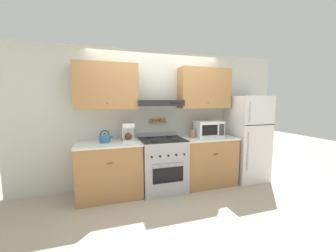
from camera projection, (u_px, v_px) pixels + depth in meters
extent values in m
plane|color=#B2A38E|center=(168.00, 197.00, 3.49)|extent=(16.00, 16.00, 0.00)
cube|color=silver|center=(157.00, 119.00, 4.02)|extent=(5.20, 0.08, 2.55)
cube|color=#AD7A47|center=(107.00, 86.00, 3.47)|extent=(1.04, 0.33, 0.77)
sphere|color=brown|center=(107.00, 103.00, 3.34)|extent=(0.02, 0.02, 0.02)
cube|color=#AD7A47|center=(204.00, 88.00, 4.03)|extent=(1.02, 0.33, 0.77)
sphere|color=brown|center=(208.00, 103.00, 3.90)|extent=(0.02, 0.02, 0.02)
cube|color=#232326|center=(160.00, 103.00, 3.77)|extent=(0.85, 0.37, 0.10)
cube|color=black|center=(175.00, 103.00, 3.66)|extent=(0.20, 0.01, 0.05)
cube|color=#AD7A47|center=(158.00, 122.00, 3.95)|extent=(0.34, 0.07, 0.02)
cylinder|color=olive|center=(151.00, 120.00, 3.90)|extent=(0.03, 0.03, 0.06)
cylinder|color=olive|center=(154.00, 120.00, 3.92)|extent=(0.03, 0.03, 0.06)
cylinder|color=olive|center=(158.00, 120.00, 3.94)|extent=(0.03, 0.03, 0.06)
cylinder|color=olive|center=(161.00, 120.00, 3.96)|extent=(0.03, 0.03, 0.06)
cylinder|color=olive|center=(164.00, 120.00, 3.99)|extent=(0.03, 0.03, 0.06)
cube|color=#AD7A47|center=(110.00, 170.00, 3.49)|extent=(1.04, 0.66, 0.89)
cube|color=white|center=(109.00, 144.00, 3.43)|extent=(1.06, 0.68, 0.03)
cylinder|color=brown|center=(110.00, 164.00, 3.14)|extent=(0.10, 0.01, 0.01)
cube|color=#AD7A47|center=(207.00, 161.00, 4.04)|extent=(1.02, 0.66, 0.89)
cube|color=white|center=(207.00, 138.00, 3.99)|extent=(1.04, 0.68, 0.03)
cylinder|color=brown|center=(216.00, 154.00, 3.69)|extent=(0.10, 0.01, 0.01)
cube|color=#ADAFB5|center=(162.00, 165.00, 3.74)|extent=(0.78, 0.69, 0.93)
cube|color=black|center=(168.00, 175.00, 3.42)|extent=(0.53, 0.01, 0.26)
cylinder|color=#ADAFB5|center=(169.00, 165.00, 3.37)|extent=(0.55, 0.02, 0.02)
cube|color=black|center=(162.00, 139.00, 3.69)|extent=(0.78, 0.69, 0.01)
cylinder|color=#232326|center=(154.00, 141.00, 3.47)|extent=(0.11, 0.11, 0.02)
cylinder|color=#232326|center=(175.00, 140.00, 3.58)|extent=(0.11, 0.11, 0.02)
cylinder|color=#232326|center=(150.00, 137.00, 3.78)|extent=(0.11, 0.11, 0.02)
cylinder|color=#232326|center=(169.00, 136.00, 3.90)|extent=(0.11, 0.11, 0.02)
cylinder|color=black|center=(152.00, 157.00, 3.29)|extent=(0.03, 0.02, 0.03)
cylinder|color=black|center=(160.00, 156.00, 3.33)|extent=(0.03, 0.02, 0.03)
cylinder|color=black|center=(168.00, 156.00, 3.37)|extent=(0.03, 0.02, 0.03)
cylinder|color=black|center=(176.00, 155.00, 3.41)|extent=(0.03, 0.02, 0.03)
cylinder|color=black|center=(184.00, 154.00, 3.46)|extent=(0.03, 0.02, 0.03)
cube|color=#ADAFB5|center=(158.00, 134.00, 3.99)|extent=(0.78, 0.04, 0.08)
cube|color=white|center=(247.00, 138.00, 4.24)|extent=(0.68, 0.69, 1.72)
cube|color=black|center=(260.00, 125.00, 3.87)|extent=(0.68, 0.01, 0.01)
cylinder|color=#ADAFB5|center=(250.00, 113.00, 3.75)|extent=(0.02, 0.02, 0.38)
cylinder|color=#ADAFB5|center=(248.00, 151.00, 3.84)|extent=(0.02, 0.02, 0.72)
cylinder|color=teal|center=(105.00, 139.00, 3.43)|extent=(0.17, 0.17, 0.11)
ellipsoid|color=teal|center=(105.00, 136.00, 3.43)|extent=(0.16, 0.16, 0.06)
sphere|color=black|center=(105.00, 133.00, 3.42)|extent=(0.02, 0.02, 0.02)
cylinder|color=teal|center=(110.00, 138.00, 3.46)|extent=(0.11, 0.04, 0.09)
torus|color=black|center=(105.00, 135.00, 3.42)|extent=(0.15, 0.01, 0.15)
cube|color=white|center=(128.00, 140.00, 3.56)|extent=(0.20, 0.22, 0.03)
cube|color=white|center=(128.00, 132.00, 3.60)|extent=(0.20, 0.08, 0.31)
cube|color=white|center=(128.00, 125.00, 3.52)|extent=(0.20, 0.18, 0.07)
ellipsoid|color=#4C3323|center=(128.00, 136.00, 3.53)|extent=(0.13, 0.13, 0.11)
cube|color=white|center=(208.00, 129.00, 4.03)|extent=(0.53, 0.35, 0.30)
cube|color=black|center=(210.00, 130.00, 3.84)|extent=(0.32, 0.01, 0.19)
cube|color=#38383D|center=(222.00, 130.00, 3.92)|extent=(0.11, 0.01, 0.22)
cylinder|color=#8E7051|center=(192.00, 134.00, 3.91)|extent=(0.12, 0.12, 0.15)
cylinder|color=olive|center=(192.00, 126.00, 3.88)|extent=(0.01, 0.05, 0.16)
cylinder|color=#28282B|center=(193.00, 126.00, 3.90)|extent=(0.01, 0.04, 0.16)
cylinder|color=#B2B2B7|center=(193.00, 126.00, 3.91)|extent=(0.01, 0.03, 0.16)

